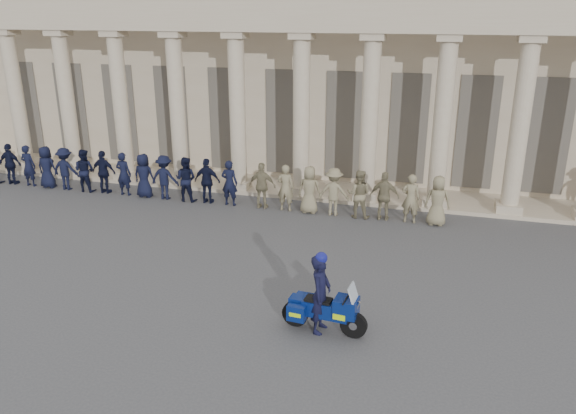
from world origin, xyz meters
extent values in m
plane|color=#424244|center=(0.00, 0.00, 0.00)|extent=(90.00, 90.00, 0.00)
cube|color=tan|center=(0.00, 15.00, 4.50)|extent=(40.00, 10.00, 9.00)
cube|color=tan|center=(0.00, 8.80, 0.07)|extent=(40.00, 2.60, 0.15)
cube|color=tan|center=(0.00, 8.00, 6.79)|extent=(35.80, 1.00, 1.00)
cube|color=tan|center=(-14.30, 8.00, 0.30)|extent=(0.90, 0.90, 0.30)
cylinder|color=tan|center=(-14.30, 8.00, 3.25)|extent=(0.64, 0.64, 5.60)
cube|color=tan|center=(-14.30, 8.00, 6.17)|extent=(0.85, 0.85, 0.24)
cube|color=tan|center=(-11.70, 8.00, 0.30)|extent=(0.90, 0.90, 0.30)
cylinder|color=tan|center=(-11.70, 8.00, 3.25)|extent=(0.64, 0.64, 5.60)
cube|color=tan|center=(-11.70, 8.00, 6.17)|extent=(0.85, 0.85, 0.24)
cube|color=tan|center=(-9.10, 8.00, 0.30)|extent=(0.90, 0.90, 0.30)
cylinder|color=tan|center=(-9.10, 8.00, 3.25)|extent=(0.64, 0.64, 5.60)
cube|color=tan|center=(-9.10, 8.00, 6.17)|extent=(0.85, 0.85, 0.24)
cube|color=tan|center=(-6.50, 8.00, 0.30)|extent=(0.90, 0.90, 0.30)
cylinder|color=tan|center=(-6.50, 8.00, 3.25)|extent=(0.64, 0.64, 5.60)
cube|color=tan|center=(-6.50, 8.00, 6.17)|extent=(0.85, 0.85, 0.24)
cube|color=tan|center=(-3.90, 8.00, 0.30)|extent=(0.90, 0.90, 0.30)
cylinder|color=tan|center=(-3.90, 8.00, 3.25)|extent=(0.64, 0.64, 5.60)
cube|color=tan|center=(-3.90, 8.00, 6.17)|extent=(0.85, 0.85, 0.24)
cube|color=tan|center=(-1.30, 8.00, 0.30)|extent=(0.90, 0.90, 0.30)
cylinder|color=tan|center=(-1.30, 8.00, 3.25)|extent=(0.64, 0.64, 5.60)
cube|color=tan|center=(-1.30, 8.00, 6.17)|extent=(0.85, 0.85, 0.24)
cube|color=tan|center=(1.30, 8.00, 0.30)|extent=(0.90, 0.90, 0.30)
cylinder|color=tan|center=(1.30, 8.00, 3.25)|extent=(0.64, 0.64, 5.60)
cube|color=tan|center=(1.30, 8.00, 6.17)|extent=(0.85, 0.85, 0.24)
cube|color=tan|center=(3.90, 8.00, 0.30)|extent=(0.90, 0.90, 0.30)
cylinder|color=tan|center=(3.90, 8.00, 3.25)|extent=(0.64, 0.64, 5.60)
cube|color=tan|center=(3.90, 8.00, 6.17)|extent=(0.85, 0.85, 0.24)
cube|color=tan|center=(6.50, 8.00, 0.30)|extent=(0.90, 0.90, 0.30)
cylinder|color=tan|center=(6.50, 8.00, 3.25)|extent=(0.64, 0.64, 5.60)
cube|color=tan|center=(6.50, 8.00, 6.17)|extent=(0.85, 0.85, 0.24)
cube|color=black|center=(-15.60, 10.02, 2.55)|extent=(1.30, 0.12, 4.20)
cube|color=black|center=(-13.00, 10.02, 2.55)|extent=(1.30, 0.12, 4.20)
cube|color=black|center=(-10.40, 10.02, 2.55)|extent=(1.30, 0.12, 4.20)
cube|color=black|center=(-7.80, 10.02, 2.55)|extent=(1.30, 0.12, 4.20)
cube|color=black|center=(-5.20, 10.02, 2.55)|extent=(1.30, 0.12, 4.20)
cube|color=black|center=(-2.60, 10.02, 2.55)|extent=(1.30, 0.12, 4.20)
cube|color=black|center=(0.00, 10.02, 2.55)|extent=(1.30, 0.12, 4.20)
cube|color=black|center=(2.60, 10.02, 2.55)|extent=(1.30, 0.12, 4.20)
cube|color=black|center=(5.20, 10.02, 2.55)|extent=(1.30, 0.12, 4.20)
cube|color=black|center=(7.80, 10.02, 2.55)|extent=(1.30, 0.12, 4.20)
imported|color=black|center=(-13.59, 6.26, 0.88)|extent=(1.03, 0.43, 1.76)
imported|color=black|center=(-12.69, 6.26, 0.88)|extent=(0.64, 0.42, 1.76)
imported|color=black|center=(-11.78, 6.26, 0.88)|extent=(0.86, 0.56, 1.76)
imported|color=black|center=(-10.88, 6.26, 0.88)|extent=(1.13, 0.65, 1.76)
imported|color=black|center=(-9.97, 6.26, 0.88)|extent=(0.85, 0.66, 1.76)
imported|color=black|center=(-9.07, 6.26, 0.88)|extent=(1.03, 0.43, 1.76)
imported|color=black|center=(-8.16, 6.26, 0.88)|extent=(0.64, 0.42, 1.76)
imported|color=black|center=(-7.26, 6.26, 0.88)|extent=(0.86, 0.56, 1.76)
imported|color=black|center=(-6.35, 6.26, 0.88)|extent=(1.13, 0.65, 1.76)
imported|color=black|center=(-5.45, 6.26, 0.88)|extent=(0.85, 0.66, 1.76)
imported|color=black|center=(-4.54, 6.26, 0.88)|extent=(1.03, 0.43, 1.76)
imported|color=black|center=(-3.64, 6.26, 0.88)|extent=(0.64, 0.42, 1.76)
imported|color=#817759|center=(-2.33, 6.26, 0.88)|extent=(1.03, 0.43, 1.76)
imported|color=#817759|center=(-1.43, 6.26, 0.88)|extent=(0.64, 0.42, 1.76)
imported|color=#817759|center=(-0.52, 6.26, 0.88)|extent=(0.86, 0.56, 1.76)
imported|color=#817759|center=(0.38, 6.26, 0.88)|extent=(1.13, 0.65, 1.76)
imported|color=#817759|center=(1.29, 6.26, 0.88)|extent=(0.85, 0.66, 1.76)
imported|color=#817759|center=(2.19, 6.26, 0.88)|extent=(1.03, 0.43, 1.76)
imported|color=#817759|center=(3.10, 6.26, 0.88)|extent=(0.64, 0.42, 1.76)
imported|color=#817759|center=(4.01, 6.26, 0.88)|extent=(0.86, 0.56, 1.76)
cylinder|color=black|center=(2.46, -1.56, 0.31)|extent=(0.63, 0.19, 0.62)
cylinder|color=black|center=(1.05, -1.44, 0.31)|extent=(0.63, 0.19, 0.62)
cube|color=navy|center=(1.80, -1.50, 0.58)|extent=(1.12, 0.49, 0.36)
cube|color=navy|center=(2.27, -1.54, 0.74)|extent=(0.56, 0.53, 0.42)
cube|color=silver|center=(2.27, -1.54, 0.52)|extent=(0.23, 0.30, 0.11)
cube|color=#B2BFCC|center=(2.43, -1.56, 1.06)|extent=(0.23, 0.45, 0.50)
cube|color=black|center=(1.61, -1.49, 0.77)|extent=(0.64, 0.37, 0.09)
cube|color=navy|center=(1.10, -1.44, 0.66)|extent=(0.36, 0.35, 0.21)
cube|color=navy|center=(1.17, -1.75, 0.52)|extent=(0.44, 0.24, 0.38)
cube|color=#C8F70D|center=(1.17, -1.75, 0.52)|extent=(0.30, 0.25, 0.09)
cube|color=navy|center=(1.22, -1.15, 0.52)|extent=(0.44, 0.24, 0.38)
cube|color=#C8F70D|center=(1.22, -1.15, 0.52)|extent=(0.30, 0.25, 0.09)
cylinder|color=silver|center=(1.35, -1.24, 0.28)|extent=(0.57, 0.14, 0.09)
cylinder|color=black|center=(2.27, -1.54, 0.96)|extent=(0.09, 0.66, 0.03)
imported|color=black|center=(1.66, -1.49, 0.95)|extent=(0.51, 0.73, 1.90)
sphere|color=navy|center=(1.66, -1.49, 1.85)|extent=(0.28, 0.28, 0.28)
camera|label=1|loc=(4.09, -12.65, 7.07)|focal=35.00mm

